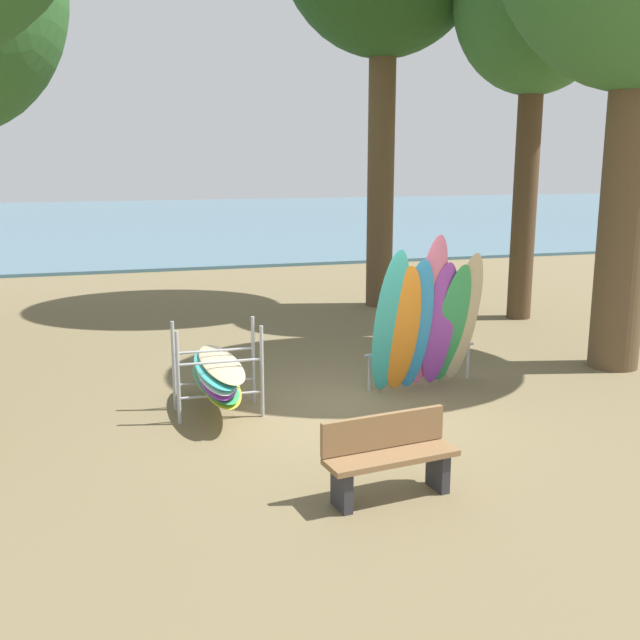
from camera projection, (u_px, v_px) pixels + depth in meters
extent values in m
plane|color=brown|center=(356.00, 407.00, 10.49)|extent=(80.00, 80.00, 0.00)
cube|color=#477084|center=(167.00, 220.00, 40.01)|extent=(80.00, 36.00, 0.10)
cylinder|color=brown|center=(627.00, 197.00, 11.91)|extent=(0.80, 0.80, 5.58)
cylinder|color=brown|center=(381.00, 158.00, 16.89)|extent=(0.60, 0.60, 6.73)
cylinder|color=#4C3823|center=(525.00, 190.00, 15.68)|extent=(0.50, 0.50, 5.47)
ellipsoid|color=#38B2AD|center=(390.00, 322.00, 10.77)|extent=(0.59, 0.64, 2.17)
ellipsoid|color=orange|center=(403.00, 329.00, 10.89)|extent=(0.54, 0.54, 1.93)
ellipsoid|color=#2D8ED1|center=(415.00, 325.00, 10.98)|extent=(0.54, 0.54, 2.01)
ellipsoid|color=pink|center=(428.00, 312.00, 11.04)|extent=(0.59, 0.65, 2.35)
ellipsoid|color=purple|center=(440.00, 325.00, 11.18)|extent=(0.57, 0.55, 1.94)
ellipsoid|color=#339E56|center=(452.00, 324.00, 11.28)|extent=(0.61, 0.68, 1.90)
ellipsoid|color=#C6B289|center=(463.00, 318.00, 11.36)|extent=(0.61, 0.66, 2.05)
cylinder|color=#9EA0A5|center=(369.00, 373.00, 11.12)|extent=(0.04, 0.04, 0.55)
cylinder|color=#9EA0A5|center=(468.00, 361.00, 11.79)|extent=(0.04, 0.04, 0.55)
cylinder|color=#9EA0A5|center=(420.00, 350.00, 11.40)|extent=(1.88, 0.28, 0.04)
cylinder|color=#9EA0A5|center=(178.00, 378.00, 9.67)|extent=(0.05, 0.05, 1.25)
cylinder|color=#9EA0A5|center=(262.00, 372.00, 9.97)|extent=(0.05, 0.05, 1.25)
cylinder|color=#9EA0A5|center=(174.00, 366.00, 10.24)|extent=(0.05, 0.05, 1.25)
cylinder|color=#9EA0A5|center=(253.00, 360.00, 10.53)|extent=(0.05, 0.05, 1.25)
cylinder|color=#9EA0A5|center=(221.00, 395.00, 9.88)|extent=(1.10, 0.04, 0.04)
cylinder|color=#9EA0A5|center=(220.00, 362.00, 9.78)|extent=(1.10, 0.04, 0.04)
cylinder|color=#9EA0A5|center=(215.00, 382.00, 10.44)|extent=(1.10, 0.04, 0.04)
cylinder|color=#9EA0A5|center=(214.00, 351.00, 10.35)|extent=(1.10, 0.04, 0.04)
ellipsoid|color=yellow|center=(220.00, 385.00, 10.16)|extent=(0.57, 2.12, 0.06)
ellipsoid|color=#339E56|center=(215.00, 381.00, 10.13)|extent=(0.60, 2.12, 0.06)
ellipsoid|color=purple|center=(218.00, 376.00, 10.12)|extent=(0.64, 2.13, 0.06)
ellipsoid|color=white|center=(216.00, 372.00, 10.11)|extent=(0.55, 2.11, 0.06)
ellipsoid|color=#38B2AD|center=(215.00, 368.00, 10.09)|extent=(0.54, 2.11, 0.06)
ellipsoid|color=#C6B289|center=(221.00, 363.00, 10.10)|extent=(0.57, 2.12, 0.06)
cube|color=#2D2D33|center=(342.00, 489.00, 7.42)|extent=(0.14, 0.33, 0.42)
cube|color=#2D2D33|center=(438.00, 470.00, 7.87)|extent=(0.14, 0.33, 0.42)
cube|color=olive|center=(392.00, 457.00, 7.59)|extent=(1.44, 0.60, 0.06)
cube|color=olive|center=(383.00, 431.00, 7.70)|extent=(1.39, 0.26, 0.36)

